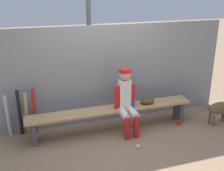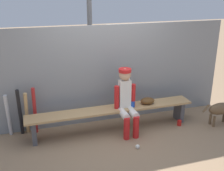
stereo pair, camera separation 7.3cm
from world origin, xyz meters
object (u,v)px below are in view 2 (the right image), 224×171
dugout_bench (112,113)px  bat_aluminum_black (20,113)px  bat_wood_tan (27,113)px  baseball (138,147)px  bat_aluminum_silver (8,116)px  cup_on_ground (179,123)px  dog (223,108)px  cup_on_bench (133,104)px  baseball_glove (147,101)px  player_seated (127,99)px  bat_aluminum_red (35,111)px

dugout_bench → bat_aluminum_black: 1.66m
bat_wood_tan → baseball: (1.74, -1.05, -0.39)m
bat_aluminum_silver → bat_wood_tan: bearing=-6.1°
cup_on_ground → dog: (0.83, -0.19, 0.28)m
bat_wood_tan → cup_on_bench: size_ratio=7.78×
bat_wood_tan → dugout_bench: bearing=-11.8°
bat_aluminum_black → baseball: bat_aluminum_black is taller
baseball → cup_on_bench: size_ratio=0.67×
bat_aluminum_black → dog: (3.78, -0.71, -0.13)m
baseball_glove → dugout_bench: bearing=180.0°
bat_aluminum_black → bat_aluminum_silver: 0.22m
cup_on_ground → dog: dog is taller
cup_on_ground → bat_wood_tan: bearing=169.4°
dugout_bench → cup_on_ground: 1.38m
cup_on_bench → cup_on_ground: bearing=-10.0°
cup_on_ground → cup_on_bench: 1.05m
cup_on_bench → dog: size_ratio=0.13×
bat_aluminum_silver → dog: bearing=-10.7°
dugout_bench → baseball_glove: bearing=0.0°
player_seated → bat_aluminum_black: player_seated is taller
dugout_bench → dog: size_ratio=3.74×
bat_aluminum_black → player_seated: bearing=-12.6°
player_seated → baseball_glove: bearing=13.0°
dugout_bench → player_seated: size_ratio=2.62×
dugout_bench → cup_on_bench: size_ratio=28.67×
baseball → bat_aluminum_silver: bearing=152.2°
bat_aluminum_silver → cup_on_bench: bat_aluminum_silver is taller
player_seated → cup_on_bench: bearing=21.6°
baseball_glove → bat_aluminum_silver: size_ratio=0.34×
bat_aluminum_black → baseball_glove: bearing=-7.5°
baseball → cup_on_ground: 1.22m
player_seated → bat_aluminum_black: 1.93m
bat_wood_tan → dog: (3.67, -0.72, -0.09)m
bat_wood_tan → cup_on_ground: (2.84, -0.53, -0.37)m
baseball_glove → bat_wood_tan: bearing=171.9°
baseball → dugout_bench: bearing=107.0°
cup_on_bench → bat_aluminum_red: bearing=168.1°
player_seated → baseball_glove: player_seated is taller
bat_aluminum_red → baseball: size_ratio=12.26×
bat_aluminum_silver → cup_on_ground: bat_aluminum_silver is taller
baseball_glove → bat_aluminum_silver: bat_aluminum_silver is taller
baseball_glove → cup_on_ground: 0.80m
bat_aluminum_silver → player_seated: bearing=-12.5°
dugout_bench → bat_wood_tan: size_ratio=3.69×
bat_aluminum_red → baseball: 1.96m
player_seated → bat_wood_tan: size_ratio=1.41×
dugout_bench → baseball: (0.22, -0.73, -0.33)m
baseball_glove → dog: size_ratio=0.33×
bat_aluminum_black → bat_aluminum_silver: bearing=168.2°
dugout_bench → player_seated: bearing=-24.0°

